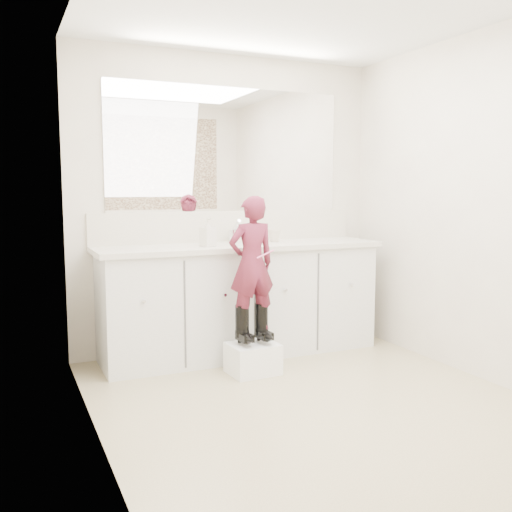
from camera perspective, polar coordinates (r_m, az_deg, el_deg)
name	(u,v)px	position (r m, az deg, el deg)	size (l,w,h in m)	color
floor	(318,405)	(3.63, 6.24, -14.63)	(3.00, 3.00, 0.00)	#978463
wall_back	(228,204)	(4.74, -2.85, 5.25)	(2.60, 2.60, 0.00)	beige
wall_left	(94,214)	(2.94, -15.87, 4.11)	(3.00, 3.00, 0.00)	beige
wall_right	(485,207)	(4.20, 21.96, 4.59)	(3.00, 3.00, 0.00)	beige
vanity_cabinet	(241,302)	(4.57, -1.53, -4.58)	(2.20, 0.55, 0.85)	silver
countertop	(241,246)	(4.49, -1.47, 0.96)	(2.28, 0.58, 0.04)	beige
backsplash	(228,226)	(4.73, -2.77, 3.01)	(2.28, 0.03, 0.25)	beige
mirror	(228,150)	(4.74, -2.83, 10.58)	(2.00, 0.02, 1.00)	white
faucet	(233,236)	(4.64, -2.27, 2.01)	(0.08, 0.08, 0.10)	silver
cup	(274,235)	(4.69, 1.84, 2.08)	(0.11, 0.11, 0.10)	beige
soap_bottle	(208,232)	(4.31, -4.83, 2.39)	(0.10, 0.10, 0.21)	silver
step_stool	(253,358)	(4.16, -0.32, -10.21)	(0.34, 0.28, 0.22)	white
boot_left	(242,325)	(4.08, -1.40, -6.88)	(0.10, 0.19, 0.28)	black
boot_right	(261,323)	(4.14, 0.52, -6.68)	(0.10, 0.19, 0.28)	black
toddler	(252,264)	(4.03, -0.44, -0.76)	(0.35, 0.23, 0.96)	#9B2F52
toothbrush	(265,254)	(3.98, 0.95, 0.19)	(0.01, 0.01, 0.14)	pink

